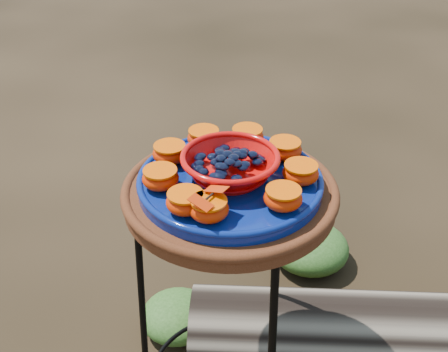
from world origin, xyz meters
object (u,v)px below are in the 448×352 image
Objects in this scene: cobalt_plate at (230,183)px; plant_stand at (229,323)px; terracotta_saucer at (230,195)px; red_bowl at (230,167)px.

plant_stand is at bearing 0.00° from cobalt_plate.
plant_stand is 0.37m from terracotta_saucer.
plant_stand is 0.40m from cobalt_plate.
red_bowl is (0.00, 0.00, 0.04)m from cobalt_plate.
plant_stand is at bearing 0.00° from terracotta_saucer.
terracotta_saucer is at bearing 0.00° from cobalt_plate.
cobalt_plate is 2.00× the size of red_bowl.
red_bowl is (0.00, 0.00, 0.07)m from terracotta_saucer.
cobalt_plate is 0.04m from red_bowl.
terracotta_saucer is (0.00, 0.00, 0.37)m from plant_stand.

